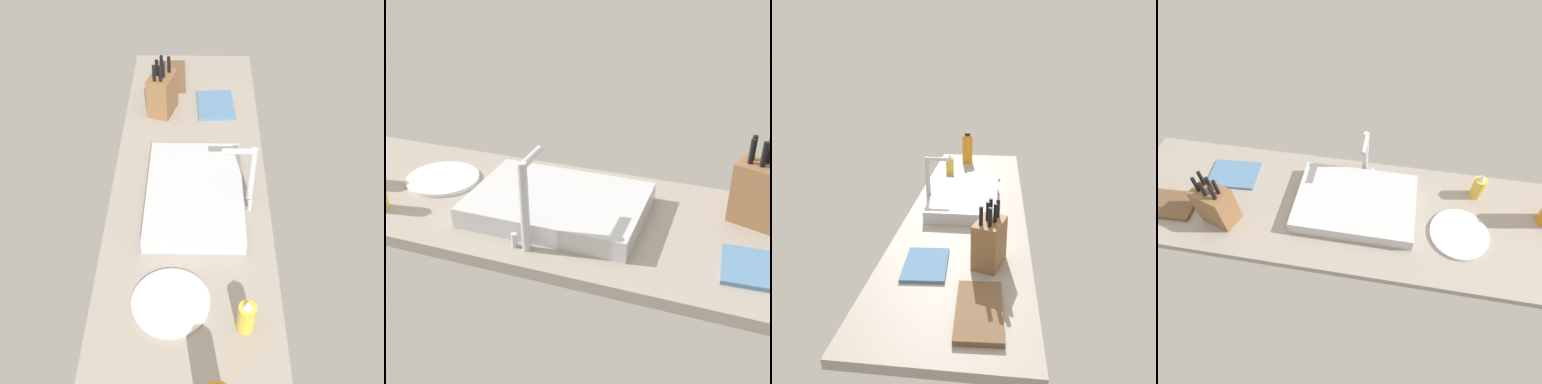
% 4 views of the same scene
% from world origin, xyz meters
% --- Properties ---
extents(countertop_slab, '(2.00, 0.57, 0.04)m').
position_xyz_m(countertop_slab, '(0.00, 0.00, 0.02)').
color(countertop_slab, gray).
rests_on(countertop_slab, ground).
extents(sink_basin, '(0.49, 0.34, 0.06)m').
position_xyz_m(sink_basin, '(0.02, 0.02, 0.06)').
color(sink_basin, '#B7BABF').
rests_on(sink_basin, countertop_slab).
extents(faucet, '(0.05, 0.12, 0.25)m').
position_xyz_m(faucet, '(0.03, 0.20, 0.18)').
color(faucet, '#B7BABF').
rests_on(faucet, countertop_slab).
extents(knife_block, '(0.16, 0.13, 0.25)m').
position_xyz_m(knife_block, '(-0.52, -0.13, 0.13)').
color(knife_block, brown).
rests_on(knife_block, countertop_slab).
extents(cutting_board, '(0.27, 0.15, 0.02)m').
position_xyz_m(cutting_board, '(-0.79, -0.11, 0.04)').
color(cutting_board, brown).
rests_on(cutting_board, countertop_slab).
extents(soap_bottle, '(0.05, 0.05, 0.13)m').
position_xyz_m(soap_bottle, '(0.53, 0.17, 0.09)').
color(soap_bottle, gold).
rests_on(soap_bottle, countertop_slab).
extents(dinner_plate, '(0.23, 0.23, 0.01)m').
position_xyz_m(dinner_plate, '(0.45, -0.05, 0.04)').
color(dinner_plate, silver).
rests_on(dinner_plate, countertop_slab).
extents(dish_towel, '(0.22, 0.17, 0.01)m').
position_xyz_m(dish_towel, '(-0.56, 0.11, 0.04)').
color(dish_towel, teal).
rests_on(dish_towel, countertop_slab).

